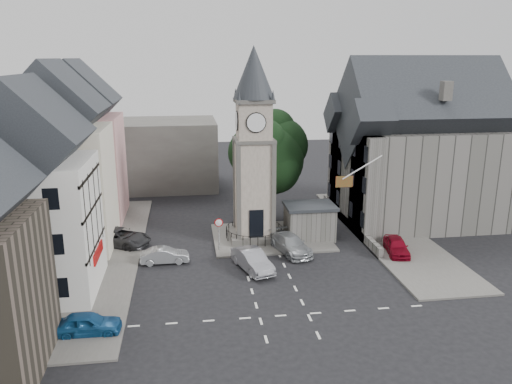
{
  "coord_description": "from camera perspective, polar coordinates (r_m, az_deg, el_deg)",
  "views": [
    {
      "loc": [
        -5.54,
        -32.5,
        15.3
      ],
      "look_at": [
        -0.24,
        5.0,
        5.05
      ],
      "focal_mm": 35.0,
      "sensor_mm": 36.0,
      "label": 1
    }
  ],
  "objects": [
    {
      "name": "terrace_cream",
      "position": [
        42.61,
        -21.39,
        2.29
      ],
      "size": [
        8.1,
        7.6,
        12.8
      ],
      "color": "beige",
      "rests_on": "ground"
    },
    {
      "name": "car_island_silver",
      "position": [
        37.28,
        -0.41,
        -7.81
      ],
      "size": [
        2.97,
        4.86,
        1.51
      ],
      "primitive_type": "imported",
      "rotation": [
        0.0,
        0.0,
        0.32
      ],
      "color": "#9A9BA3",
      "rests_on": "ground"
    },
    {
      "name": "terrace_tudor",
      "position": [
        35.19,
        -24.18,
        -1.23
      ],
      "size": [
        8.1,
        7.6,
        12.0
      ],
      "color": "silver",
      "rests_on": "ground"
    },
    {
      "name": "town_tree",
      "position": [
        46.87,
        1.35,
        4.91
      ],
      "size": [
        7.2,
        7.2,
        10.8
      ],
      "color": "black",
      "rests_on": "ground"
    },
    {
      "name": "car_west_grey",
      "position": [
        43.43,
        -15.36,
        -5.0
      ],
      "size": [
        5.9,
        4.64,
        1.49
      ],
      "primitive_type": "imported",
      "rotation": [
        0.0,
        0.0,
        1.1
      ],
      "color": "#2C2C2E",
      "rests_on": "ground"
    },
    {
      "name": "east_building",
      "position": [
        49.2,
        17.6,
        3.85
      ],
      "size": [
        14.4,
        11.4,
        12.6
      ],
      "color": "#5A5953",
      "rests_on": "ground"
    },
    {
      "name": "warning_sign_post",
      "position": [
        40.26,
        -4.27,
        -4.15
      ],
      "size": [
        0.7,
        0.19,
        2.85
      ],
      "color": "black",
      "rests_on": "ground"
    },
    {
      "name": "stone_shelter",
      "position": [
        43.54,
        6.13,
        -3.35
      ],
      "size": [
        4.3,
        3.3,
        3.08
      ],
      "color": "#5A5953",
      "rests_on": "ground"
    },
    {
      "name": "central_island",
      "position": [
        43.83,
        1.71,
        -5.18
      ],
      "size": [
        10.0,
        8.0,
        0.16
      ],
      "primitive_type": "cube",
      "color": "#595651",
      "rests_on": "ground"
    },
    {
      "name": "clock_tower",
      "position": [
        41.49,
        -0.25,
        5.18
      ],
      "size": [
        4.86,
        4.86,
        16.25
      ],
      "color": "#4C4944",
      "rests_on": "ground"
    },
    {
      "name": "backdrop_west",
      "position": [
        61.88,
        -13.93,
        4.18
      ],
      "size": [
        20.0,
        10.0,
        8.0
      ],
      "primitive_type": "cube",
      "color": "#4C4944",
      "rests_on": "ground"
    },
    {
      "name": "terrace_pink",
      "position": [
        50.27,
        -19.39,
        4.3
      ],
      "size": [
        8.1,
        7.6,
        12.8
      ],
      "color": "#D29094",
      "rests_on": "ground"
    },
    {
      "name": "pavement_west",
      "position": [
        41.98,
        -17.13,
        -6.83
      ],
      "size": [
        6.0,
        30.0,
        0.14
      ],
      "primitive_type": "cube",
      "color": "#595651",
      "rests_on": "ground"
    },
    {
      "name": "road_markings",
      "position": [
        31.52,
        3.2,
        -13.91
      ],
      "size": [
        20.0,
        8.0,
        0.01
      ],
      "primitive_type": "cube",
      "color": "silver",
      "rests_on": "ground"
    },
    {
      "name": "pavement_east",
      "position": [
        46.69,
        14.56,
        -4.4
      ],
      "size": [
        6.0,
        26.0,
        0.14
      ],
      "primitive_type": "cube",
      "color": "#595651",
      "rests_on": "ground"
    },
    {
      "name": "car_west_silver",
      "position": [
        39.17,
        -10.4,
        -7.14
      ],
      "size": [
        3.73,
        1.38,
        1.22
      ],
      "primitive_type": "imported",
      "rotation": [
        0.0,
        0.0,
        1.59
      ],
      "color": "#A1A5A8",
      "rests_on": "ground"
    },
    {
      "name": "car_west_blue",
      "position": [
        30.86,
        -18.72,
        -14.07
      ],
      "size": [
        3.85,
        1.63,
        1.3
      ],
      "primitive_type": "imported",
      "rotation": [
        0.0,
        0.0,
        1.55
      ],
      "color": "#184F88",
      "rests_on": "ground"
    },
    {
      "name": "car_east_red",
      "position": [
        41.75,
        15.75,
        -5.95
      ],
      "size": [
        2.29,
        4.21,
        1.36
      ],
      "primitive_type": "imported",
      "rotation": [
        0.0,
        0.0,
        -0.18
      ],
      "color": "maroon",
      "rests_on": "ground"
    },
    {
      "name": "east_boundary_wall",
      "position": [
        47.37,
        10.54,
        -3.39
      ],
      "size": [
        0.4,
        16.0,
        0.9
      ],
      "primitive_type": "cube",
      "color": "#5A5953",
      "rests_on": "ground"
    },
    {
      "name": "ground",
      "position": [
        36.35,
        1.5,
        -9.75
      ],
      "size": [
        120.0,
        120.0,
        0.0
      ],
      "primitive_type": "plane",
      "color": "black",
      "rests_on": "ground"
    },
    {
      "name": "pedestrian",
      "position": [
        45.12,
        11.91,
        -3.73
      ],
      "size": [
        0.71,
        0.48,
        1.91
      ],
      "primitive_type": "imported",
      "rotation": [
        0.0,
        0.0,
        3.18
      ],
      "color": "#C2B1A0",
      "rests_on": "ground"
    },
    {
      "name": "flagpole",
      "position": [
        39.8,
        12.05,
        2.77
      ],
      "size": [
        3.68,
        0.1,
        2.74
      ],
      "color": "white",
      "rests_on": "ground"
    },
    {
      "name": "car_island_east",
      "position": [
        40.57,
        3.96,
        -5.95
      ],
      "size": [
        3.3,
        5.33,
        1.44
      ],
      "primitive_type": "imported",
      "rotation": [
        0.0,
        0.0,
        0.28
      ],
      "color": "#A8ACB0",
      "rests_on": "ground"
    }
  ]
}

